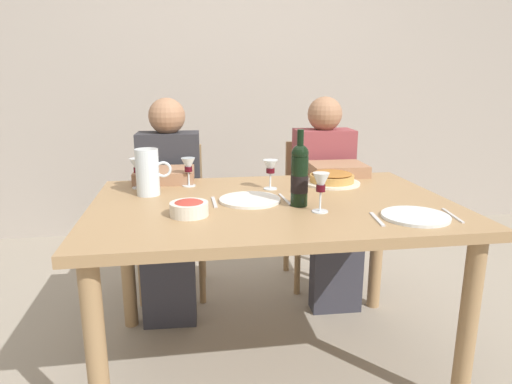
{
  "coord_description": "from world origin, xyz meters",
  "views": [
    {
      "loc": [
        -0.35,
        -1.81,
        1.27
      ],
      "look_at": [
        -0.06,
        0.08,
        0.78
      ],
      "focal_mm": 31.88,
      "sensor_mm": 36.0,
      "label": 1
    }
  ],
  "objects_px": {
    "dining_table": "(272,222)",
    "water_pitcher": "(148,175)",
    "dinner_plate_right_setting": "(250,200)",
    "diner_right": "(327,193)",
    "salad_bowl": "(189,208)",
    "wine_glass_centre": "(321,185)",
    "wine_bottle": "(300,175)",
    "wine_glass_spare": "(270,168)",
    "wine_glass_left_diner": "(188,167)",
    "baked_tart": "(332,178)",
    "chair_right": "(316,202)",
    "chair_left": "(173,209)",
    "diner_left": "(169,200)",
    "dinner_plate_left_setting": "(415,216)",
    "wine_glass_right_diner": "(138,167)"
  },
  "relations": [
    {
      "from": "wine_glass_left_diner",
      "to": "dinner_plate_right_setting",
      "type": "relative_size",
      "value": 0.53
    },
    {
      "from": "wine_glass_left_diner",
      "to": "chair_left",
      "type": "height_order",
      "value": "wine_glass_left_diner"
    },
    {
      "from": "wine_glass_centre",
      "to": "dinner_plate_right_setting",
      "type": "bearing_deg",
      "value": 141.77
    },
    {
      "from": "wine_glass_centre",
      "to": "diner_left",
      "type": "relative_size",
      "value": 0.13
    },
    {
      "from": "baked_tart",
      "to": "wine_bottle",
      "type": "bearing_deg",
      "value": -125.6
    },
    {
      "from": "dining_table",
      "to": "salad_bowl",
      "type": "distance_m",
      "value": 0.4
    },
    {
      "from": "dinner_plate_right_setting",
      "to": "diner_right",
      "type": "xyz_separation_m",
      "value": [
        0.54,
        0.62,
        -0.15
      ]
    },
    {
      "from": "water_pitcher",
      "to": "wine_glass_centre",
      "type": "xyz_separation_m",
      "value": [
        0.68,
        -0.37,
        0.02
      ]
    },
    {
      "from": "wine_glass_centre",
      "to": "chair_left",
      "type": "distance_m",
      "value": 1.26
    },
    {
      "from": "water_pitcher",
      "to": "chair_left",
      "type": "xyz_separation_m",
      "value": [
        0.08,
        0.67,
        -0.35
      ]
    },
    {
      "from": "wine_glass_centre",
      "to": "dinner_plate_right_setting",
      "type": "height_order",
      "value": "wine_glass_centre"
    },
    {
      "from": "chair_right",
      "to": "dinner_plate_right_setting",
      "type": "bearing_deg",
      "value": 59.0
    },
    {
      "from": "wine_bottle",
      "to": "wine_glass_spare",
      "type": "xyz_separation_m",
      "value": [
        -0.06,
        0.29,
        -0.03
      ]
    },
    {
      "from": "baked_tart",
      "to": "chair_right",
      "type": "distance_m",
      "value": 0.68
    },
    {
      "from": "wine_glass_spare",
      "to": "wine_glass_left_diner",
      "type": "bearing_deg",
      "value": 162.4
    },
    {
      "from": "dinner_plate_right_setting",
      "to": "chair_left",
      "type": "distance_m",
      "value": 0.96
    },
    {
      "from": "water_pitcher",
      "to": "wine_glass_left_diner",
      "type": "relative_size",
      "value": 1.51
    },
    {
      "from": "dining_table",
      "to": "dinner_plate_left_setting",
      "type": "height_order",
      "value": "dinner_plate_left_setting"
    },
    {
      "from": "water_pitcher",
      "to": "wine_glass_left_diner",
      "type": "distance_m",
      "value": 0.23
    },
    {
      "from": "chair_left",
      "to": "diner_left",
      "type": "bearing_deg",
      "value": 90.45
    },
    {
      "from": "dining_table",
      "to": "wine_bottle",
      "type": "distance_m",
      "value": 0.25
    },
    {
      "from": "baked_tart",
      "to": "wine_glass_left_diner",
      "type": "distance_m",
      "value": 0.7
    },
    {
      "from": "wine_glass_right_diner",
      "to": "wine_glass_spare",
      "type": "bearing_deg",
      "value": -10.61
    },
    {
      "from": "wine_glass_right_diner",
      "to": "chair_right",
      "type": "bearing_deg",
      "value": 28.02
    },
    {
      "from": "wine_glass_right_diner",
      "to": "diner_left",
      "type": "relative_size",
      "value": 0.12
    },
    {
      "from": "wine_glass_centre",
      "to": "diner_left",
      "type": "height_order",
      "value": "diner_left"
    },
    {
      "from": "baked_tart",
      "to": "dinner_plate_right_setting",
      "type": "bearing_deg",
      "value": -149.69
    },
    {
      "from": "dining_table",
      "to": "diner_right",
      "type": "xyz_separation_m",
      "value": [
        0.45,
        0.64,
        -0.05
      ]
    },
    {
      "from": "salad_bowl",
      "to": "chair_left",
      "type": "xyz_separation_m",
      "value": [
        -0.1,
        1.01,
        -0.29
      ]
    },
    {
      "from": "dining_table",
      "to": "salad_bowl",
      "type": "bearing_deg",
      "value": -157.05
    },
    {
      "from": "wine_glass_centre",
      "to": "diner_right",
      "type": "height_order",
      "value": "diner_right"
    },
    {
      "from": "baked_tart",
      "to": "wine_glass_left_diner",
      "type": "relative_size",
      "value": 2.01
    },
    {
      "from": "diner_left",
      "to": "dinner_plate_left_setting",
      "type": "bearing_deg",
      "value": 137.8
    },
    {
      "from": "salad_bowl",
      "to": "wine_glass_right_diner",
      "type": "relative_size",
      "value": 1.03
    },
    {
      "from": "chair_right",
      "to": "wine_glass_centre",
      "type": "bearing_deg",
      "value": 75.6
    },
    {
      "from": "dining_table",
      "to": "water_pitcher",
      "type": "xyz_separation_m",
      "value": [
        -0.52,
        0.19,
        0.18
      ]
    },
    {
      "from": "baked_tart",
      "to": "chair_right",
      "type": "xyz_separation_m",
      "value": [
        0.1,
        0.6,
        -0.29
      ]
    },
    {
      "from": "wine_glass_centre",
      "to": "diner_left",
      "type": "bearing_deg",
      "value": 127.13
    },
    {
      "from": "dining_table",
      "to": "diner_right",
      "type": "distance_m",
      "value": 0.79
    },
    {
      "from": "diner_left",
      "to": "chair_right",
      "type": "xyz_separation_m",
      "value": [
        0.91,
        0.25,
        -0.12
      ]
    },
    {
      "from": "wine_glass_centre",
      "to": "chair_left",
      "type": "bearing_deg",
      "value": 119.96
    },
    {
      "from": "diner_left",
      "to": "chair_right",
      "type": "relative_size",
      "value": 1.33
    },
    {
      "from": "baked_tart",
      "to": "chair_right",
      "type": "relative_size",
      "value": 0.32
    },
    {
      "from": "diner_right",
      "to": "baked_tart",
      "type": "bearing_deg",
      "value": 76.14
    },
    {
      "from": "wine_glass_centre",
      "to": "diner_right",
      "type": "xyz_separation_m",
      "value": [
        0.29,
        0.82,
        -0.25
      ]
    },
    {
      "from": "water_pitcher",
      "to": "wine_glass_centre",
      "type": "height_order",
      "value": "water_pitcher"
    },
    {
      "from": "dining_table",
      "to": "dinner_plate_left_setting",
      "type": "relative_size",
      "value": 6.01
    },
    {
      "from": "baked_tart",
      "to": "chair_right",
      "type": "height_order",
      "value": "chair_right"
    },
    {
      "from": "dining_table",
      "to": "dinner_plate_left_setting",
      "type": "bearing_deg",
      "value": -32.27
    },
    {
      "from": "salad_bowl",
      "to": "wine_glass_centre",
      "type": "bearing_deg",
      "value": -3.22
    }
  ]
}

